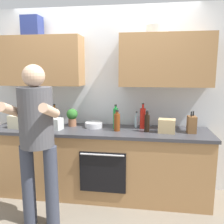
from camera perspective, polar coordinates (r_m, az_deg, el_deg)
name	(u,v)px	position (r m, az deg, el deg)	size (l,w,h in m)	color
ground_plane	(99,193)	(3.40, -3.10, -19.07)	(12.00, 12.00, 0.00)	#756B5B
back_wall_unit	(102,82)	(3.24, -2.49, 7.25)	(4.00, 0.38, 2.50)	silver
counter	(99,162)	(3.20, -3.17, -12.00)	(2.84, 0.67, 0.90)	#A37547
person_standing	(37,134)	(2.52, -17.78, -5.14)	(0.49, 0.45, 1.71)	#383D4C
bottle_syrup	(55,116)	(3.38, -13.70, -0.96)	(0.06, 0.06, 0.29)	#8C4C14
bottle_hotsauce	(143,118)	(3.10, 7.46, -1.45)	(0.07, 0.07, 0.33)	red
bottle_vinegar	(117,122)	(2.95, 1.22, -2.40)	(0.08, 0.08, 0.27)	brown
bottle_soy	(147,123)	(2.94, 8.47, -2.59)	(0.06, 0.06, 0.27)	black
bottle_water	(136,121)	(3.17, 5.94, -2.24)	(0.05, 0.05, 0.21)	silver
bottle_soda	(116,118)	(3.05, 0.88, -1.53)	(0.06, 0.06, 0.32)	#198C33
cup_coffee	(35,120)	(3.53, -18.14, -1.96)	(0.08, 0.08, 0.10)	white
mixing_bowl	(94,125)	(3.15, -4.45, -3.14)	(0.23, 0.23, 0.07)	silver
knife_block	(192,124)	(3.03, 18.74, -2.85)	(0.10, 0.14, 0.26)	brown
potted_herb	(72,116)	(3.25, -9.62, -1.03)	(0.15, 0.15, 0.24)	#9E6647
grocery_bag_rice	(17,122)	(3.35, -21.95, -2.21)	(0.21, 0.15, 0.17)	beige
grocery_bag_bread	(167,126)	(2.95, 13.13, -3.31)	(0.20, 0.14, 0.17)	tan
grocery_bag_produce	(54,124)	(3.13, -13.81, -2.79)	(0.20, 0.14, 0.15)	silver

